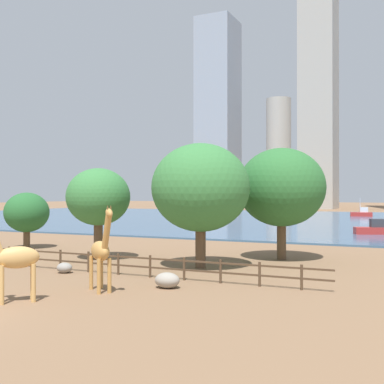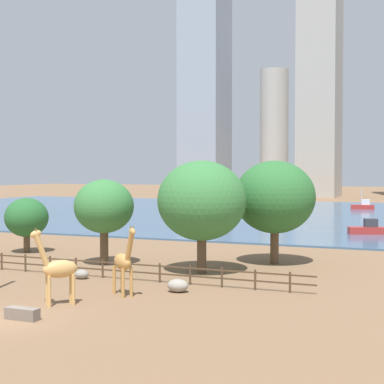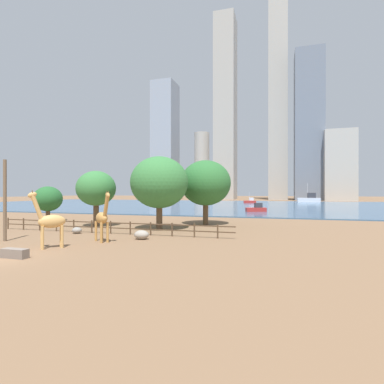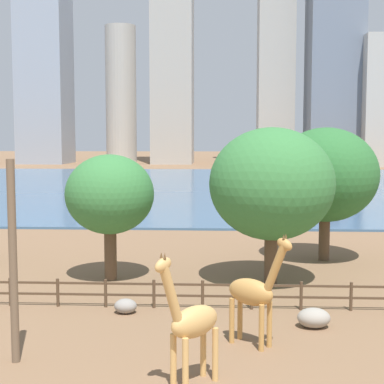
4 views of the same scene
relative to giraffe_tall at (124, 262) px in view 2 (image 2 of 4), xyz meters
name	(u,v)px [view 2 (image 2 of 4)]	position (x,y,z in m)	size (l,w,h in m)	color
ground_plane	(315,214)	(-2.37, 72.65, -2.04)	(400.00, 400.00, 0.00)	brown
harbor_water	(312,215)	(-2.37, 69.65, -1.94)	(180.00, 86.00, 0.20)	#3D6084
giraffe_tall	(124,262)	(0.00, 0.00, 0.00)	(2.51, 2.08, 4.38)	#C18C47
giraffe_companion	(58,269)	(-2.15, -3.62, 0.01)	(2.16, 2.31, 4.42)	tan
boulder_near_fence	(178,286)	(2.57, 2.23, -1.64)	(1.35, 1.08, 0.81)	gray
boulder_by_pole	(82,274)	(-5.44, 3.78, -1.72)	(1.00, 0.86, 0.64)	gray
feeding_trough	(22,314)	(-1.92, -6.96, -1.74)	(1.80, 0.60, 0.60)	#72665B
enclosure_fence	(122,268)	(-2.71, 4.65, -1.28)	(26.12, 0.14, 1.30)	#4C3826
tree_left_large	(27,218)	(-17.56, 13.20, 1.18)	(3.99, 3.99, 5.04)	brown
tree_center_broad	(275,197)	(5.24, 15.43, 3.35)	(6.52, 6.52, 8.34)	brown
tree_right_tall	(104,207)	(-7.23, 9.75, 2.60)	(4.77, 4.77, 6.84)	brown
tree_left_small	(202,201)	(1.38, 9.21, 3.27)	(6.52, 6.52, 8.27)	brown
boat_sailboat	(363,206)	(4.26, 86.40, -1.19)	(4.55, 2.35, 3.90)	#B22D28
boat_tug	(367,229)	(9.91, 39.97, -1.24)	(4.31, 2.80, 1.79)	#B22D28
skyline_tower_needle	(320,23)	(-14.96, 144.74, 49.31)	(11.31, 14.73, 102.71)	#ADA89E
skyline_block_left	(274,132)	(-31.34, 154.94, 18.10)	(9.15, 9.15, 40.28)	#B7B2A8
skyline_block_right	(205,87)	(-51.08, 144.04, 32.36)	(12.97, 15.24, 68.81)	#939EAD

